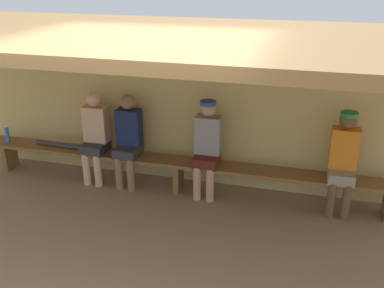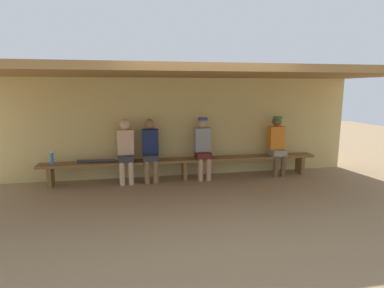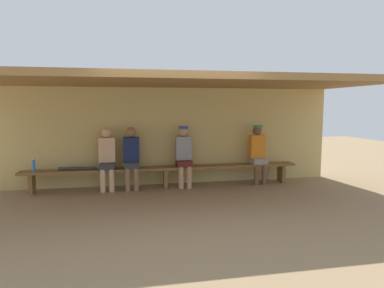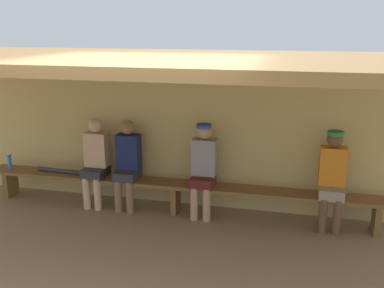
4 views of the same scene
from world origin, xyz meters
name	(u,v)px [view 4 (image 4 of 4)]	position (x,y,z in m)	size (l,w,h in m)	color
ground_plane	(139,267)	(0.00, 0.00, 0.00)	(24.00, 24.00, 0.00)	#937754
back_wall	(183,132)	(0.00, 2.00, 1.10)	(8.00, 0.20, 2.20)	tan
dugout_roof	(154,61)	(0.00, 0.70, 2.26)	(8.00, 2.80, 0.12)	olive
bench	(175,187)	(0.00, 1.55, 0.39)	(6.00, 0.36, 0.46)	brown
player_with_sunglasses	(96,159)	(-1.24, 1.55, 0.73)	(0.34, 0.42, 1.34)	#333338
player_in_white	(127,161)	(-0.73, 1.55, 0.73)	(0.34, 0.42, 1.34)	#333338
player_leftmost	(332,176)	(2.15, 1.55, 0.75)	(0.34, 0.42, 1.34)	gray
player_in_blue	(203,166)	(0.41, 1.55, 0.75)	(0.34, 0.42, 1.34)	#591E19
water_bottle_orange	(10,162)	(-2.69, 1.51, 0.59)	(0.06, 0.06, 0.27)	blue
baseball_bat	(60,171)	(-1.84, 1.55, 0.49)	(0.07, 0.07, 0.77)	#333338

